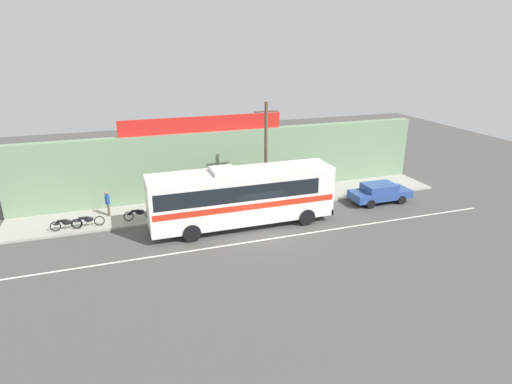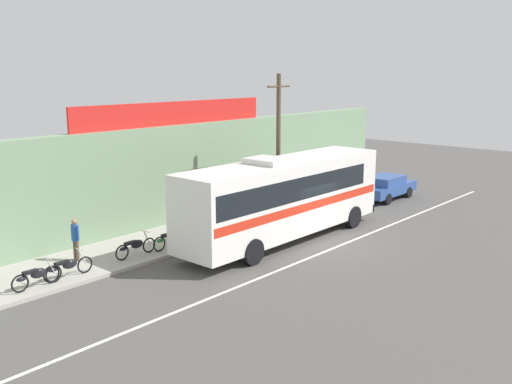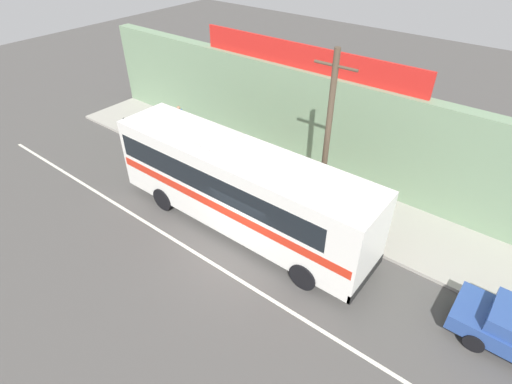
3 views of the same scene
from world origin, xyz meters
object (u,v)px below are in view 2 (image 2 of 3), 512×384
object	(u,v)px
pedestrian_far_left	(75,236)
intercity_bus	(283,195)
motorcycle_purple	(171,238)
motorcycle_red	(36,276)
motorcycle_green	(135,246)
parked_car	(386,187)
motorcycle_black	(67,266)
utility_pole	(278,145)

from	to	relation	value
pedestrian_far_left	intercity_bus	bearing A→B (deg)	-27.54
motorcycle_purple	motorcycle_red	xyz separation A→B (m)	(-5.92, -0.01, 0.00)
motorcycle_red	motorcycle_green	distance (m)	4.25
parked_car	motorcycle_black	xyz separation A→B (m)	(-19.41, 1.79, -0.17)
intercity_bus	motorcycle_red	bearing A→B (deg)	166.25
intercity_bus	motorcycle_red	size ratio (longest dim) A/B	6.15
utility_pole	motorcycle_purple	xyz separation A→B (m)	(-6.68, 0.21, -3.23)
parked_car	intercity_bus	bearing A→B (deg)	-175.87
intercity_bus	motorcycle_black	distance (m)	9.44
parked_car	motorcycle_red	world-z (taller)	parked_car
intercity_bus	parked_car	xyz separation A→B (m)	(10.45, 0.75, -1.33)
parked_car	motorcycle_red	distance (m)	20.69
motorcycle_red	motorcycle_green	xyz separation A→B (m)	(4.24, 0.21, 0.00)
motorcycle_black	motorcycle_purple	bearing A→B (deg)	-0.56
motorcycle_black	pedestrian_far_left	distance (m)	2.01
intercity_bus	parked_car	size ratio (longest dim) A/B	2.61
motorcycle_black	pedestrian_far_left	bearing A→B (deg)	49.86
parked_car	motorcycle_green	bearing A→B (deg)	173.24
parked_car	utility_pole	size ratio (longest dim) A/B	0.61
utility_pole	motorcycle_green	xyz separation A→B (m)	(-8.36, 0.42, -3.23)
intercity_bus	parked_car	world-z (taller)	intercity_bus
intercity_bus	utility_pole	distance (m)	3.76
utility_pole	pedestrian_far_left	bearing A→B (deg)	170.25
utility_pole	motorcycle_green	size ratio (longest dim) A/B	3.68
motorcycle_purple	utility_pole	bearing A→B (deg)	-1.83
utility_pole	intercity_bus	bearing A→B (deg)	-136.85
intercity_bus	utility_pole	world-z (taller)	utility_pole
intercity_bus	motorcycle_purple	distance (m)	5.15
motorcycle_red	motorcycle_black	bearing A→B (deg)	2.47
pedestrian_far_left	motorcycle_red	bearing A→B (deg)	-147.95
parked_car	motorcycle_red	xyz separation A→B (m)	(-20.62, 1.73, -0.17)
motorcycle_black	pedestrian_far_left	world-z (taller)	pedestrian_far_left
intercity_bus	motorcycle_green	size ratio (longest dim) A/B	5.85
utility_pole	motorcycle_green	distance (m)	8.97
utility_pole	parked_car	bearing A→B (deg)	-10.78
pedestrian_far_left	motorcycle_purple	bearing A→B (deg)	-23.82
motorcycle_purple	pedestrian_far_left	xyz separation A→B (m)	(-3.47, 1.53, 0.53)
motorcycle_black	motorcycle_purple	distance (m)	4.72
motorcycle_green	motorcycle_purple	bearing A→B (deg)	-6.89
parked_car	utility_pole	distance (m)	8.71
motorcycle_purple	pedestrian_far_left	size ratio (longest dim) A/B	1.18
motorcycle_purple	parked_car	bearing A→B (deg)	-6.75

